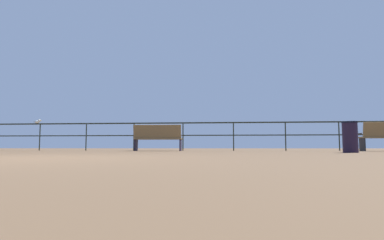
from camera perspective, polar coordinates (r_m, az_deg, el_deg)
ground_plane at (r=4.44m, az=-28.21°, el=-6.18°), size 60.00×60.00×0.00m
pier_railing at (r=12.40m, az=-6.13°, el=-1.79°), size 25.42×0.05×1.10m
bench_near_left at (r=11.65m, az=-6.23°, el=-3.03°), size 1.76×0.68×0.95m
seagull_on_rail at (r=14.27m, az=-26.22°, el=-0.25°), size 0.36×0.15×0.17m
trash_bin at (r=8.86m, az=26.75°, el=-2.76°), size 0.38×0.38×0.79m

